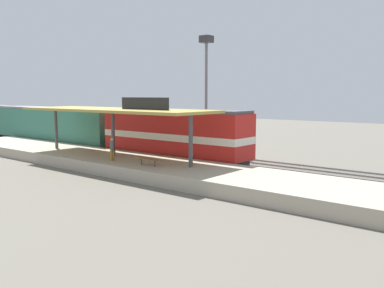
# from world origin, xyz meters

# --- Properties ---
(ground_plane) EXTENTS (120.00, 120.00, 0.00)m
(ground_plane) POSITION_xyz_m (2.00, 0.00, 0.00)
(ground_plane) COLOR #666056
(track_near) EXTENTS (3.20, 110.00, 0.16)m
(track_near) POSITION_xyz_m (0.00, 0.00, 0.03)
(track_near) COLOR #565249
(track_near) RESTS_ON ground
(track_far) EXTENTS (3.20, 110.00, 0.16)m
(track_far) POSITION_xyz_m (4.60, 0.00, 0.03)
(track_far) COLOR #565249
(track_far) RESTS_ON ground
(platform) EXTENTS (6.00, 44.00, 0.90)m
(platform) POSITION_xyz_m (-4.60, 0.00, 0.45)
(platform) COLOR #A89E89
(platform) RESTS_ON ground
(station_canopy) EXTENTS (5.20, 18.00, 4.70)m
(station_canopy) POSITION_xyz_m (-4.60, -0.09, 4.53)
(station_canopy) COLOR #47474C
(station_canopy) RESTS_ON platform
(platform_bench) EXTENTS (0.44, 1.70, 0.50)m
(platform_bench) POSITION_xyz_m (-6.00, -5.33, 1.34)
(platform_bench) COLOR #333338
(platform_bench) RESTS_ON platform
(locomotive) EXTENTS (2.93, 14.43, 4.44)m
(locomotive) POSITION_xyz_m (0.00, -2.29, 2.41)
(locomotive) COLOR #28282D
(locomotive) RESTS_ON track_near
(passenger_carriage_front) EXTENTS (2.90, 20.00, 4.24)m
(passenger_carriage_front) POSITION_xyz_m (0.00, 15.71, 2.31)
(passenger_carriage_front) COLOR #28282D
(passenger_carriage_front) RESTS_ON track_near
(light_mast) EXTENTS (1.10, 1.10, 11.70)m
(light_mast) POSITION_xyz_m (7.80, 0.11, 8.40)
(light_mast) COLOR slate
(light_mast) RESTS_ON ground
(person_waiting) EXTENTS (0.34, 0.34, 1.71)m
(person_waiting) POSITION_xyz_m (-6.18, -1.74, 1.85)
(person_waiting) COLOR olive
(person_waiting) RESTS_ON platform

